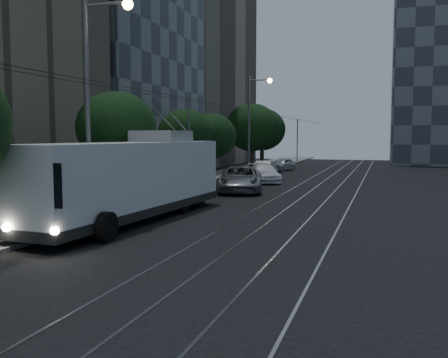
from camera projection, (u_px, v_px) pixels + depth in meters
The scene contains 19 objects.
ground at pixel (218, 227), 20.43m from camera, with size 120.00×120.00×0.00m, color black.
sidewalk at pixel (210, 179), 41.68m from camera, with size 5.00×90.00×0.15m, color slate.
tram_rails at pixel (331, 184), 38.60m from camera, with size 4.52×90.00×0.02m.
overhead_wires at pixel (239, 139), 40.60m from camera, with size 2.23×90.00×6.00m.
building_glass_mid at pixel (99, 30), 45.95m from camera, with size 14.40×18.40×26.80m.
building_tan_far at pixel (183, 30), 64.55m from camera, with size 14.40×22.40×34.80m.
trolleybus at pixel (132, 179), 21.86m from camera, with size 3.60×13.38×5.63m.
pickup_silver at pixel (240, 179), 33.13m from camera, with size 2.81×6.10×1.69m, color #929499.
car_white_a at pixel (234, 178), 36.99m from camera, with size 1.46×3.63×1.24m, color white.
car_white_b at pixel (264, 173), 39.68m from camera, with size 2.05×5.04×1.46m, color white.
car_white_c at pixel (263, 169), 45.59m from camera, with size 1.49×4.28×1.41m, color silver.
car_white_d at pixel (282, 164), 53.09m from camera, with size 1.59×3.96×1.35m, color #BBBCC0.
tree_1 at pixel (116, 128), 26.10m from camera, with size 4.20×4.20×6.04m.
tree_2 at pixel (185, 134), 35.01m from camera, with size 3.87×3.87×5.61m.
tree_3 at pixel (211, 136), 38.78m from camera, with size 3.93×3.93×5.45m.
tree_4 at pixel (252, 128), 50.45m from camera, with size 5.37×5.37×6.97m.
tree_5 at pixel (262, 129), 56.59m from camera, with size 5.31×5.31×6.81m.
streetlamp_near at pixel (95, 87), 21.02m from camera, with size 2.32×0.44×9.52m.
streetlamp_far at pixel (253, 116), 45.49m from camera, with size 2.23×0.44×9.11m.
Camera 1 is at (6.48, -19.11, 3.74)m, focal length 40.00 mm.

